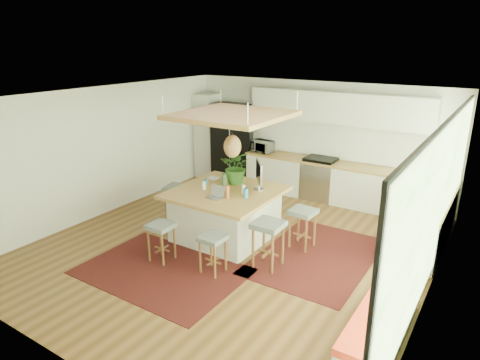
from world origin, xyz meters
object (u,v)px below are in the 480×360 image
Objects in this scene: stool_near_right at (213,253)px; stool_right_front at (268,247)px; stool_right_back at (302,229)px; monitor at (259,176)px; laptop at (215,192)px; island_plant at (237,170)px; fridge at (233,147)px; microwave at (263,145)px; island at (226,214)px; stool_near_left at (161,241)px; stool_left_side at (178,205)px.

stool_near_right is 0.81× the size of stool_right_front.
stool_right_back is 1.24m from monitor.
island_plant is (-0.12, 0.91, 0.14)m from laptop.
fridge reaches higher than stool_near_right.
fridge reaches higher than island_plant.
island is at bearing -65.14° from microwave.
monitor is at bearing 179.19° from stool_right_back.
stool_near_left is at bearing -135.78° from stool_right_back.
monitor is (1.74, 0.33, 0.83)m from stool_left_side.
island_plant is (0.83, -2.43, 0.09)m from microwave.
laptop reaches higher than stool_right_front.
fridge is at bearing 130.69° from stool_right_front.
microwave is (-0.89, 2.92, 0.63)m from island.
microwave is (-2.29, 2.52, 0.74)m from stool_right_back.
stool_near_right is at bearing -134.45° from stool_right_front.
stool_right_front is 1.09× the size of stool_right_back.
stool_left_side is 2.43× the size of laptop.
stool_right_front is 1.54× the size of microwave.
fridge reaches higher than stool_right_back.
stool_left_side is at bearing -89.64° from microwave.
monitor is at bearing 63.69° from stool_near_left.
laptop reaches higher than stool_right_back.
stool_near_left is at bearing -153.66° from stool_right_front.
monitor is 1.14× the size of microwave.
fridge is 4.66m from stool_right_front.
stool_right_front reaches higher than stool_near_right.
stool_near_right is at bearing -80.27° from fridge.
stool_right_back is (1.40, 0.39, -0.11)m from island.
stool_right_front is at bearing -14.23° from stool_left_side.
laptop is 3.47m from microwave.
island is 2.77× the size of island_plant.
fridge is at bearing 108.08° from stool_near_left.
stool_near_left is 2.04m from island_plant.
stool_near_left is 1.79m from stool_right_front.
laptop is at bearing 64.15° from stool_near_left.
monitor is at bearing -8.68° from island_plant.
island_plant is at bearing 176.26° from stool_right_back.
laptop is 0.47× the size of island_plant.
microwave is at bearing 132.22° from stool_right_back.
stool_left_side is (-1.85, 1.28, 0.00)m from stool_near_right.
stool_near_left is (-0.39, -1.34, -0.11)m from island.
fridge is at bearing 120.95° from laptop.
monitor is (-0.10, 1.61, 0.83)m from stool_near_right.
stool_right_back is 1.69m from island_plant.
island_plant is (1.73, -2.47, 0.27)m from fridge.
fridge reaches higher than stool_left_side.
monitor is 2.86m from microwave.
stool_right_front is (1.22, -0.55, -0.11)m from island.
stool_near_left is at bearing -106.15° from island.
island_plant is at bearing 79.94° from stool_near_left.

